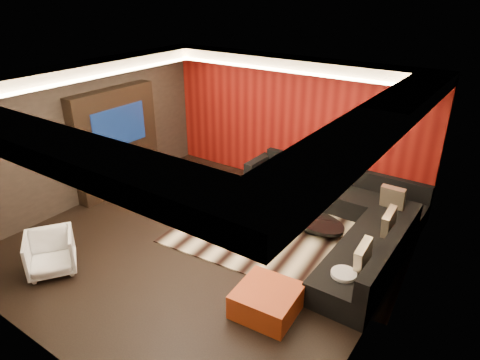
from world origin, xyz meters
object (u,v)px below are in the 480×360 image
Objects in this scene: orange_ottoman at (267,301)px; armchair at (51,253)px; white_side_table at (342,285)px; sectional_sofa at (343,214)px; coffee_table at (315,225)px; drum_stool at (269,200)px.

armchair is (-3.24, -1.13, 0.14)m from orange_ottoman.
white_side_table is 0.12× the size of sectional_sofa.
orange_ottoman is at bearing -35.94° from armchair.
white_side_table is 1.11m from orange_ottoman.
armchair is (-2.85, -3.43, 0.20)m from coffee_table.
sectional_sofa reaches higher than armchair.
drum_stool is at bearing 170.98° from coffee_table.
white_side_table is 0.55× the size of orange_ottoman.
white_side_table is at bearing 48.61° from orange_ottoman.
coffee_table is 2.59× the size of white_side_table.
drum_stool is 0.86× the size of white_side_table.
drum_stool is 0.11× the size of sectional_sofa.
drum_stool is at bearing 120.90° from orange_ottoman.
sectional_sofa is (0.36, 0.43, 0.14)m from coffee_table.
armchair reaches higher than orange_ottoman.
orange_ottoman reaches higher than coffee_table.
drum_stool is 2.88m from orange_ottoman.
armchair is at bearing -129.76° from sectional_sofa.
white_side_table is 4.43m from armchair.
armchair is at bearing -129.74° from coffee_table.
drum_stool is 0.48× the size of orange_ottoman.
white_side_table is (1.12, -1.46, 0.11)m from coffee_table.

